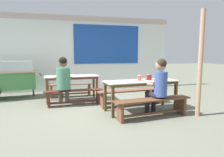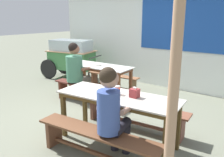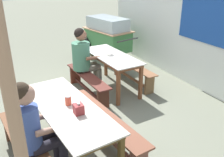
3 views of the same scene
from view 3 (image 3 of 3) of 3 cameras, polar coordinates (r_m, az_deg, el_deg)
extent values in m
plane|color=slate|center=(4.52, -7.52, -7.69)|extent=(40.00, 40.00, 0.00)
cube|color=silver|center=(5.46, 19.52, 11.41)|extent=(6.71, 0.12, 2.60)
cube|color=silver|center=(5.06, -0.18, 5.32)|extent=(1.59, 0.69, 0.02)
cube|color=brown|center=(5.08, -0.18, 4.89)|extent=(1.50, 0.63, 0.06)
cube|color=brown|center=(4.80, 6.60, -1.13)|extent=(0.06, 0.06, 0.67)
cube|color=brown|center=(4.54, 1.46, -2.47)|extent=(0.06, 0.06, 0.67)
cube|color=brown|center=(5.89, -1.44, 3.81)|extent=(0.06, 0.06, 0.67)
cube|color=brown|center=(5.68, -5.90, 2.93)|extent=(0.06, 0.06, 0.67)
cube|color=beige|center=(3.21, -10.37, -6.46)|extent=(1.87, 0.84, 0.02)
cube|color=brown|center=(3.23, -10.31, -7.07)|extent=(1.79, 0.77, 0.06)
cube|color=brown|center=(4.17, -11.17, -5.47)|extent=(0.07, 0.07, 0.67)
cube|color=brown|center=(4.04, -18.22, -7.33)|extent=(0.07, 0.07, 0.67)
cube|color=brown|center=(5.45, 4.87, 2.94)|extent=(1.45, 0.31, 0.02)
cube|color=brown|center=(5.09, 8.62, -1.39)|extent=(0.07, 0.21, 0.40)
cube|color=brown|center=(6.00, 1.54, 2.81)|extent=(0.07, 0.21, 0.40)
cube|color=brown|center=(5.57, 4.76, -0.07)|extent=(1.16, 0.10, 0.04)
cube|color=#572821|center=(4.95, -5.72, 0.65)|extent=(1.57, 0.33, 0.03)
cube|color=#502A1D|center=(4.50, -2.08, -4.69)|extent=(0.07, 0.22, 0.40)
cube|color=#5C291D|center=(5.59, -8.47, 0.93)|extent=(0.07, 0.22, 0.40)
cube|color=#572821|center=(5.08, -5.58, -2.59)|extent=(1.28, 0.10, 0.04)
cube|color=brown|center=(3.60, -1.83, -8.72)|extent=(1.87, 0.48, 0.03)
cube|color=brown|center=(4.32, -7.43, -6.25)|extent=(0.09, 0.25, 0.39)
cube|color=brown|center=(3.77, -1.77, -12.71)|extent=(1.56, 0.21, 0.04)
cube|color=brown|center=(3.27, -19.06, -13.94)|extent=(1.80, 0.49, 0.03)
cube|color=brown|center=(4.02, -21.65, -10.38)|extent=(0.09, 0.27, 0.39)
cube|color=#418449|center=(7.02, -1.01, 8.99)|extent=(1.43, 0.95, 0.53)
cube|color=silver|center=(6.92, -1.03, 12.51)|extent=(1.29, 0.85, 0.35)
cube|color=tan|center=(6.95, -1.02, 11.21)|extent=(1.52, 1.04, 0.02)
cylinder|color=black|center=(7.78, -1.56, 8.41)|extent=(0.58, 0.17, 0.59)
cylinder|color=black|center=(7.36, -6.28, 7.40)|extent=(0.58, 0.17, 0.59)
cylinder|color=#333333|center=(6.70, 2.18, 4.56)|extent=(0.05, 0.05, 0.29)
cylinder|color=#3F3F3F|center=(6.36, 3.69, 8.88)|extent=(0.17, 0.69, 0.04)
cylinder|color=#22202B|center=(3.27, -11.01, -17.27)|extent=(0.11, 0.11, 0.42)
cylinder|color=#22202B|center=(3.40, -12.47, -15.60)|extent=(0.11, 0.11, 0.42)
cylinder|color=#22202B|center=(3.06, -14.44, -14.69)|extent=(0.20, 0.41, 0.13)
cylinder|color=#22202B|center=(3.19, -15.81, -13.00)|extent=(0.20, 0.41, 0.13)
cylinder|color=#3A5298|center=(2.93, -18.91, -10.86)|extent=(0.28, 0.28, 0.54)
sphere|color=#A67A65|center=(2.73, -19.64, -3.52)|extent=(0.23, 0.23, 0.23)
sphere|color=#2D2319|center=(2.71, -20.35, -2.93)|extent=(0.21, 0.21, 0.21)
cylinder|color=#A67A65|center=(2.86, -14.30, -11.53)|extent=(0.12, 0.31, 0.10)
cylinder|color=#A67A65|center=(3.12, -16.80, -8.66)|extent=(0.12, 0.31, 0.11)
cylinder|color=#686559|center=(5.30, -2.95, 0.01)|extent=(0.11, 0.11, 0.42)
cylinder|color=#686559|center=(5.45, -3.77, 0.68)|extent=(0.11, 0.11, 0.42)
cylinder|color=#686559|center=(5.13, -4.79, 2.32)|extent=(0.14, 0.39, 0.13)
cylinder|color=#686559|center=(5.29, -5.58, 2.94)|extent=(0.14, 0.39, 0.13)
cylinder|color=#457F63|center=(5.06, -7.14, 5.16)|extent=(0.36, 0.36, 0.56)
sphere|color=brown|center=(4.95, -7.17, 9.88)|extent=(0.23, 0.23, 0.23)
sphere|color=black|center=(4.93, -7.52, 10.28)|extent=(0.21, 0.21, 0.21)
cylinder|color=brown|center=(4.95, -4.34, 4.72)|extent=(0.07, 0.30, 0.09)
cylinder|color=brown|center=(5.30, -6.12, 5.94)|extent=(0.07, 0.31, 0.11)
cube|color=maroon|center=(3.00, -7.74, -6.98)|extent=(0.12, 0.11, 0.12)
cube|color=white|center=(2.97, -7.81, -5.75)|extent=(0.05, 0.03, 0.02)
cylinder|color=#D24F37|center=(3.22, -10.08, -5.05)|extent=(0.08, 0.08, 0.11)
cylinder|color=white|center=(3.19, -10.16, -4.03)|extent=(0.07, 0.07, 0.02)
cylinder|color=silver|center=(5.05, -0.51, 5.64)|extent=(0.14, 0.14, 0.04)
cylinder|color=tan|center=(1.97, -20.57, -14.22)|extent=(0.10, 0.10, 2.35)
camera|label=1|loc=(5.80, -64.00, 0.86)|focal=30.72mm
camera|label=2|loc=(2.08, -88.21, -13.56)|focal=37.65mm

